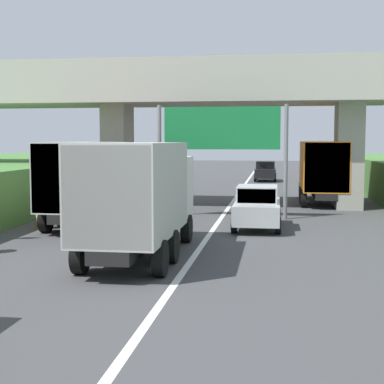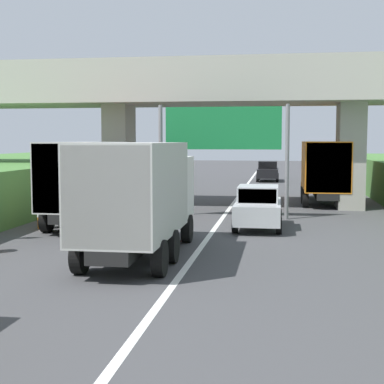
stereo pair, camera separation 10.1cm
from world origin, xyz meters
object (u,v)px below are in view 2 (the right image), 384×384
overhead_highway_sign (223,135)px  construction_barrel_4 (88,203)px  construction_barrel_3 (45,217)px  truck_orange (324,169)px  car_silver (258,207)px  car_black (268,171)px  truck_white (140,193)px  truck_red (92,178)px

overhead_highway_sign → construction_barrel_4: size_ratio=6.53×
overhead_highway_sign → construction_barrel_3: 8.56m
overhead_highway_sign → construction_barrel_3: bearing=-148.3°
overhead_highway_sign → truck_orange: overhead_highway_sign is taller
construction_barrel_3 → car_silver: bearing=8.0°
car_silver → car_black: bearing=90.4°
truck_white → car_silver: size_ratio=1.78×
truck_red → construction_barrel_3: truck_red is taller
overhead_highway_sign → car_black: size_ratio=1.43×
overhead_highway_sign → truck_orange: 8.73m
car_silver → construction_barrel_3: car_silver is taller
overhead_highway_sign → car_silver: overhead_highway_sign is taller
truck_white → construction_barrel_3: 7.36m
overhead_highway_sign → truck_red: (-5.16, -2.84, -1.80)m
car_black → construction_barrel_4: bearing=-109.5°
truck_white → construction_barrel_4: bearing=116.7°
truck_red → car_black: 27.69m
truck_red → truck_orange: same height
truck_red → truck_orange: (10.11, 9.80, 0.00)m
car_black → car_silver: 26.98m
construction_barrel_3 → truck_orange: bearing=43.6°
overhead_highway_sign → truck_white: bearing=-99.7°
car_black → construction_barrel_4: size_ratio=4.56×
construction_barrel_4 → truck_white: bearing=-63.3°
construction_barrel_4 → overhead_highway_sign: bearing=-7.4°
truck_white → car_black: size_ratio=1.78×
construction_barrel_4 → car_black: bearing=70.5°
construction_barrel_4 → truck_red: bearing=-68.1°
car_black → truck_red: bearing=-104.0°
truck_red → overhead_highway_sign: bearing=28.9°
truck_white → car_silver: bearing=62.3°
truck_red → truck_orange: size_ratio=1.00×
truck_white → car_silver: 7.13m
truck_white → car_black: 33.38m
construction_barrel_4 → car_silver: bearing=-24.7°
construction_barrel_3 → car_black: bearing=73.6°
truck_orange → construction_barrel_3: truck_orange is taller
car_black → overhead_highway_sign: bearing=-93.7°
truck_red → truck_white: (3.59, -6.37, 0.00)m
truck_orange → construction_barrel_4: 13.19m
truck_red → truck_white: 7.31m
overhead_highway_sign → car_silver: (1.71, -2.97, -2.88)m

